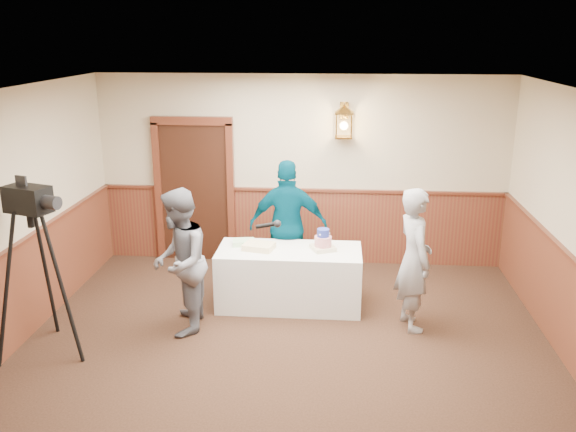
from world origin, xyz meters
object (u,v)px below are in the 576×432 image
(display_table, at_px, (289,277))
(sheet_cake_green, at_px, (243,242))
(interviewer, at_px, (179,262))
(tv_camera_rig, at_px, (38,281))
(tiered_cake, at_px, (323,242))
(baker, at_px, (414,259))
(assistant_p, at_px, (288,226))
(sheet_cake_yellow, at_px, (259,246))

(display_table, height_order, sheet_cake_green, sheet_cake_green)
(interviewer, height_order, tv_camera_rig, tv_camera_rig)
(sheet_cake_green, xyz_separation_m, interviewer, (-0.59, -0.93, 0.07))
(interviewer, bearing_deg, tiered_cake, 111.07)
(tv_camera_rig, bearing_deg, interviewer, 43.46)
(baker, xyz_separation_m, assistant_p, (-1.54, 1.02, 0.04))
(interviewer, xyz_separation_m, tv_camera_rig, (-1.35, -0.64, -0.01))
(baker, relative_size, tv_camera_rig, 0.91)
(interviewer, xyz_separation_m, assistant_p, (1.14, 1.34, 0.04))
(tv_camera_rig, bearing_deg, display_table, 47.59)
(display_table, distance_m, tiered_cake, 0.64)
(display_table, xyz_separation_m, sheet_cake_green, (-0.60, 0.14, 0.41))
(sheet_cake_yellow, xyz_separation_m, sheet_cake_green, (-0.22, 0.15, -0.01))
(interviewer, height_order, baker, interviewer)
(sheet_cake_green, bearing_deg, tiered_cake, -6.26)
(sheet_cake_green, bearing_deg, display_table, -12.69)
(sheet_cake_yellow, distance_m, assistant_p, 0.66)
(display_table, xyz_separation_m, tv_camera_rig, (-2.55, -1.44, 0.47))
(sheet_cake_yellow, height_order, tv_camera_rig, tv_camera_rig)
(display_table, xyz_separation_m, sheet_cake_yellow, (-0.38, -0.02, 0.41))
(sheet_cake_yellow, distance_m, tv_camera_rig, 2.59)
(sheet_cake_green, distance_m, tv_camera_rig, 2.50)
(display_table, xyz_separation_m, assistant_p, (-0.06, 0.54, 0.51))
(tiered_cake, relative_size, sheet_cake_green, 1.31)
(sheet_cake_yellow, bearing_deg, display_table, 2.64)
(tiered_cake, distance_m, tv_camera_rig, 3.31)
(display_table, height_order, tv_camera_rig, tv_camera_rig)
(sheet_cake_yellow, height_order, baker, baker)
(display_table, bearing_deg, interviewer, -146.22)
(display_table, height_order, assistant_p, assistant_p)
(interviewer, distance_m, assistant_p, 1.76)
(display_table, distance_m, sheet_cake_yellow, 0.56)
(interviewer, bearing_deg, sheet_cake_yellow, 127.94)
(tiered_cake, xyz_separation_m, sheet_cake_green, (-1.02, 0.11, -0.08))
(baker, xyz_separation_m, tv_camera_rig, (-4.03, -0.96, -0.01))
(tiered_cake, height_order, assistant_p, assistant_p)
(tv_camera_rig, bearing_deg, sheet_cake_yellow, 51.41)
(tiered_cake, height_order, baker, baker)
(sheet_cake_yellow, bearing_deg, assistant_p, 59.98)
(tiered_cake, xyz_separation_m, sheet_cake_yellow, (-0.80, -0.04, -0.07))
(sheet_cake_yellow, bearing_deg, sheet_cake_green, 145.14)
(interviewer, relative_size, baker, 1.00)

